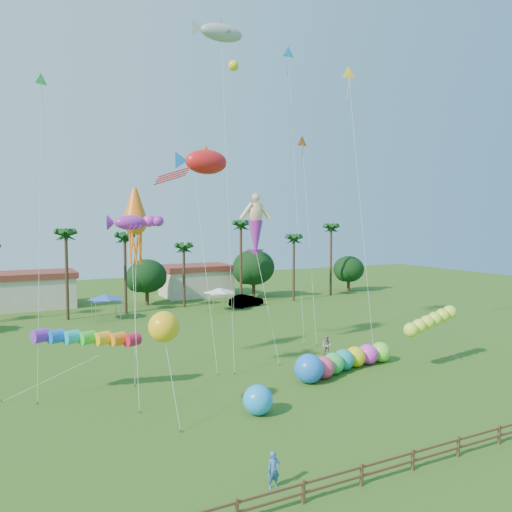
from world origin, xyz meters
name	(u,v)px	position (x,y,z in m)	size (l,w,h in m)	color
ground	(336,424)	(0.00, 0.00, 0.00)	(160.00, 160.00, 0.00)	#285116
tree_line	(167,274)	(3.57, 44.00, 4.28)	(69.46, 8.91, 11.00)	#3A2819
buildings_row	(110,288)	(-3.09, 50.00, 2.00)	(35.00, 7.00, 4.00)	beige
tent_row	(107,297)	(-6.00, 36.33, 2.75)	(31.00, 4.00, 0.60)	white
fence	(413,458)	(0.00, -6.00, 0.61)	(36.12, 0.12, 1.00)	brown
car_b	(246,301)	(12.63, 37.56, 0.82)	(1.73, 4.95, 1.63)	#4C4C54
spectator_a	(274,470)	(-6.50, -4.38, 0.80)	(0.58, 0.38, 1.60)	#3064AB
spectator_b	(327,345)	(8.02, 12.28, 0.86)	(0.84, 0.65, 1.73)	gray
caterpillar_inflatable	(341,361)	(6.17, 7.75, 0.88)	(10.28, 3.91, 2.10)	#E73D6E
blue_ball	(258,400)	(-3.34, 3.24, 0.90)	(1.81, 1.81, 1.81)	#1B93F5
rainbow_tube	(107,342)	(-10.66, 10.89, 3.53)	(9.74, 2.87, 4.00)	red
green_worm	(411,330)	(11.08, 5.54, 3.24)	(9.16, 2.19, 3.91)	#CCF937
orange_ball_kite	(164,327)	(-8.56, 4.87, 5.53)	(2.28, 3.14, 6.43)	yellow
merman_kite	(256,228)	(2.90, 15.76, 10.94)	(2.56, 5.41, 13.50)	#F5BB8B
fish_kite	(206,162)	(-1.60, 15.75, 16.38)	(5.58, 5.76, 17.51)	red
shark_kite	(222,33)	(0.54, 17.50, 27.54)	(5.30, 7.82, 28.46)	#97A0A5
squid_kite	(135,224)	(-7.64, 15.16, 11.38)	(2.31, 4.68, 14.14)	orange
lobster_kite	(131,223)	(-9.06, 10.43, 11.47)	(4.07, 5.29, 12.18)	purple
delta_kite_red	(302,145)	(9.80, 19.19, 19.01)	(1.42, 4.09, 19.93)	#DE5318
delta_kite_yellow	(349,78)	(11.05, 13.59, 24.16)	(1.36, 4.74, 25.21)	yellow
delta_kite_green	(41,89)	(-13.95, 14.86, 20.55)	(1.64, 4.28, 21.68)	#31D359
delta_kite_blue	(289,58)	(8.51, 19.75, 27.27)	(1.38, 3.67, 28.42)	blue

